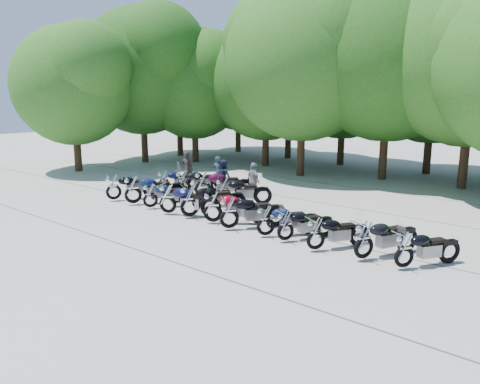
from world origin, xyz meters
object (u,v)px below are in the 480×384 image
Objects in this scene: motorcycle_0 at (113,186)px; rider_0 at (187,169)px; motorcycle_6 at (229,211)px; motorcycle_7 at (266,219)px; motorcycle_11 at (405,249)px; motorcycle_8 at (286,224)px; motorcycle_14 at (203,183)px; motorcycle_3 at (168,197)px; motorcycle_4 at (190,199)px; rider_2 at (253,181)px; rider_3 at (218,173)px; motorcycle_10 at (364,239)px; motorcycle_2 at (150,195)px; motorcycle_1 at (133,188)px; motorcycle_5 at (213,206)px; rider_1 at (224,177)px; motorcycle_9 at (316,232)px; motorcycle_15 at (223,189)px; motorcycle_13 at (183,181)px; motorcycle_12 at (164,180)px.

motorcycle_0 is 1.31× the size of rider_0.
motorcycle_6 is at bearing -154.20° from motorcycle_0.
motorcycle_7 is 4.58m from motorcycle_11.
motorcycle_8 is 6.89m from motorcycle_14.
motorcycle_3 is at bearing 28.00° from motorcycle_8.
rider_0 is (-8.16, 4.36, 0.29)m from motorcycle_7.
motorcycle_4 is 6.22m from rider_0.
rider_2 reaches higher than rider_3.
motorcycle_2 is at bearing 23.38° from motorcycle_10.
rider_3 reaches higher than motorcycle_1.
rider_2 is (-2.36, 4.35, 0.15)m from motorcycle_6.
motorcycle_10 is (3.44, -0.01, 0.05)m from motorcycle_7.
motorcycle_5 reaches higher than motorcycle_6.
rider_3 is (0.51, 4.79, 0.11)m from motorcycle_1.
motorcycle_3 is 0.95× the size of motorcycle_14.
rider_3 is at bearing 1.49° from motorcycle_7.
rider_1 is at bearing -96.39° from motorcycle_0.
motorcycle_14 is (-1.87, 2.65, 0.01)m from motorcycle_4.
motorcycle_9 is 1.17× the size of rider_0.
motorcycle_15 is 4.44m from rider_0.
motorcycle_1 is 1.21× the size of motorcycle_9.
rider_0 is (-2.24, 4.27, 0.29)m from motorcycle_2.
motorcycle_13 reaches higher than motorcycle_11.
rider_0 is at bearing 10.07° from motorcycle_7.
rider_0 is at bearing 27.30° from motorcycle_15.
rider_1 reaches higher than motorcycle_12.
rider_2 is at bearing 171.12° from rider_0.
motorcycle_3 is at bearing 149.41° from motorcycle_14.
motorcycle_1 is 5.57m from motorcycle_6.
motorcycle_2 is at bearing 57.90° from motorcycle_3.
motorcycle_3 reaches higher than motorcycle_13.
rider_3 is at bearing -2.06° from motorcycle_10.
motorcycle_7 is at bearing -147.18° from motorcycle_1.
motorcycle_4 is at bearing 23.13° from motorcycle_10.
rider_1 reaches higher than motorcycle_1.
rider_3 is at bearing -53.72° from motorcycle_2.
motorcycle_12 is at bearing 10.18° from motorcycle_8.
rider_2 reaches higher than motorcycle_13.
motorcycle_4 reaches higher than motorcycle_2.
rider_0 is (-12.74, 4.31, 0.30)m from motorcycle_11.
motorcycle_3 reaches higher than motorcycle_15.
rider_0 is (0.11, 4.38, 0.23)m from motorcycle_0.
motorcycle_10 is 0.96× the size of motorcycle_13.
motorcycle_6 is (5.57, -0.21, -0.04)m from motorcycle_1.
motorcycle_11 is at bearing -141.29° from motorcycle_7.
motorcycle_3 is 1.18× the size of motorcycle_9.
motorcycle_15 is 1.42× the size of rider_3.
motorcycle_7 is 0.80m from motorcycle_8.
motorcycle_6 reaches higher than motorcycle_15.
motorcycle_10 is at bearing -147.25° from motorcycle_15.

